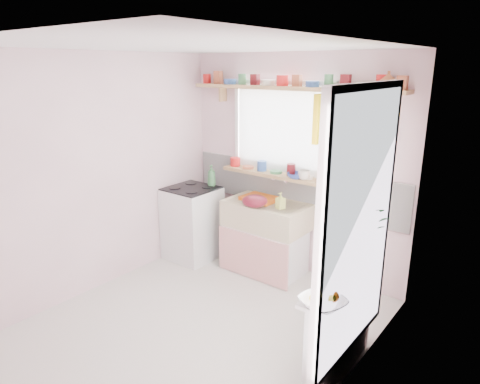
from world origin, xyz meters
The scene contains 19 objects.
room centered at (0.66, 0.86, 1.37)m, with size 3.20×3.20×3.20m.
sink_unit centered at (-0.15, 1.29, 0.43)m, with size 0.95×0.65×1.11m.
cooker centered at (-1.10, 1.05, 0.46)m, with size 0.58×0.58×0.93m.
radiator_ledge centered at (1.30, 0.20, 0.40)m, with size 0.22×0.95×0.78m.
windowsill centered at (-0.15, 1.48, 1.14)m, with size 1.40×0.22×0.04m, color tan.
pine_shelf centered at (0.00, 1.47, 2.12)m, with size 2.52×0.24×0.04m, color tan.
shelf_crockery centered at (0.00, 1.47, 2.20)m, with size 2.47×0.11×0.12m.
sill_crockery centered at (-0.17, 1.48, 1.22)m, with size 1.35×0.11×0.12m.
dish_tray centered at (-0.26, 1.33, 0.87)m, with size 0.41×0.30×0.04m, color #D75F13.
colander centered at (-0.17, 1.10, 0.91)m, with size 0.29×0.29×0.13m, color #5D101D.
jade_plant centered at (1.21, 0.60, 1.05)m, with size 0.49×0.43×0.55m, color #276229.
fruit_bowl centered at (1.33, -0.20, 0.81)m, with size 0.30×0.30×0.07m, color white.
herb_pot centered at (1.33, -0.02, 0.87)m, with size 0.10×0.07×0.19m, color #235924.
soap_bottle_sink centered at (0.09, 1.22, 0.94)m, with size 0.08×0.08×0.18m, color #C3CC5A.
sill_cup centered at (0.25, 1.42, 1.21)m, with size 0.13×0.13×0.10m, color beige.
sill_bowl centered at (0.15, 1.42, 1.19)m, with size 0.19×0.19×0.06m, color #2D4292.
shelf_vase centered at (1.07, 1.41, 2.22)m, with size 0.16×0.16×0.17m, color #A95D34.
cooker_bottle centered at (-0.96, 1.27, 1.05)m, with size 0.10×0.10×0.27m, color #3C7945.
fruit centered at (1.34, -0.19, 0.87)m, with size 0.20×0.14×0.10m.
Camera 1 is at (2.45, -2.56, 2.35)m, focal length 32.00 mm.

